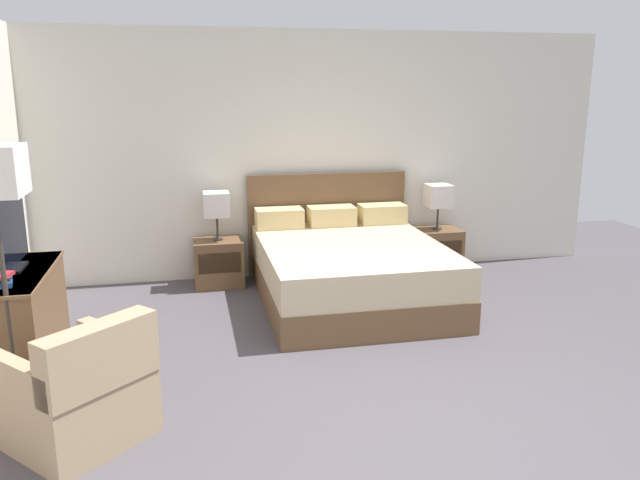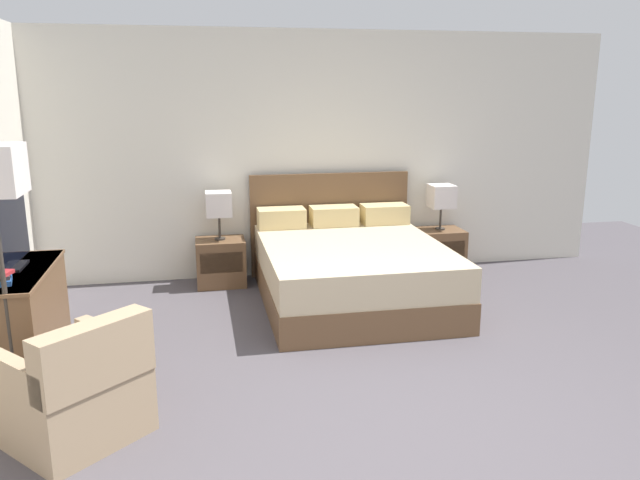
{
  "view_description": "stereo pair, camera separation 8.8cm",
  "coord_description": "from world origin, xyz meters",
  "px_view_note": "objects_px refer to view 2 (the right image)",
  "views": [
    {
      "loc": [
        -1.21,
        -3.03,
        1.99
      ],
      "look_at": [
        -0.15,
        1.92,
        0.75
      ],
      "focal_mm": 35.0,
      "sensor_mm": 36.0,
      "label": 1
    },
    {
      "loc": [
        -1.13,
        -3.05,
        1.99
      ],
      "look_at": [
        -0.15,
        1.92,
        0.75
      ],
      "focal_mm": 35.0,
      "sensor_mm": 36.0,
      "label": 2
    }
  ],
  "objects_px": {
    "bed": "(351,269)",
    "table_lamp_right": "(441,197)",
    "dresser": "(14,318)",
    "tv": "(7,232)",
    "nightstand_left": "(221,262)",
    "nightstand_right": "(439,251)",
    "table_lamp_left": "(219,205)",
    "armchair_by_window": "(75,393)"
  },
  "relations": [
    {
      "from": "table_lamp_left",
      "to": "dresser",
      "type": "bearing_deg",
      "value": -132.1
    },
    {
      "from": "table_lamp_left",
      "to": "nightstand_left",
      "type": "bearing_deg",
      "value": -90.0
    },
    {
      "from": "nightstand_right",
      "to": "armchair_by_window",
      "type": "height_order",
      "value": "armchair_by_window"
    },
    {
      "from": "bed",
      "to": "nightstand_left",
      "type": "relative_size",
      "value": 4.12
    },
    {
      "from": "nightstand_left",
      "to": "tv",
      "type": "height_order",
      "value": "tv"
    },
    {
      "from": "tv",
      "to": "nightstand_left",
      "type": "bearing_deg",
      "value": 46.72
    },
    {
      "from": "bed",
      "to": "armchair_by_window",
      "type": "distance_m",
      "value": 2.96
    },
    {
      "from": "nightstand_left",
      "to": "tv",
      "type": "xyz_separation_m",
      "value": [
        -1.53,
        -1.63,
        0.75
      ]
    },
    {
      "from": "nightstand_left",
      "to": "table_lamp_left",
      "type": "relative_size",
      "value": 1.01
    },
    {
      "from": "bed",
      "to": "nightstand_left",
      "type": "distance_m",
      "value": 1.41
    },
    {
      "from": "nightstand_right",
      "to": "table_lamp_left",
      "type": "xyz_separation_m",
      "value": [
        -2.38,
        0.0,
        0.6
      ]
    },
    {
      "from": "dresser",
      "to": "tv",
      "type": "distance_m",
      "value": 0.62
    },
    {
      "from": "nightstand_right",
      "to": "dresser",
      "type": "relative_size",
      "value": 0.44
    },
    {
      "from": "bed",
      "to": "table_lamp_right",
      "type": "relative_size",
      "value": 4.16
    },
    {
      "from": "nightstand_right",
      "to": "dresser",
      "type": "xyz_separation_m",
      "value": [
        -3.92,
        -1.7,
        0.14
      ]
    },
    {
      "from": "bed",
      "to": "tv",
      "type": "relative_size",
      "value": 2.24
    },
    {
      "from": "bed",
      "to": "table_lamp_right",
      "type": "bearing_deg",
      "value": 32.09
    },
    {
      "from": "table_lamp_left",
      "to": "dresser",
      "type": "distance_m",
      "value": 2.34
    },
    {
      "from": "dresser",
      "to": "armchair_by_window",
      "type": "distance_m",
      "value": 1.25
    },
    {
      "from": "table_lamp_left",
      "to": "armchair_by_window",
      "type": "relative_size",
      "value": 0.51
    },
    {
      "from": "nightstand_right",
      "to": "armchair_by_window",
      "type": "relative_size",
      "value": 0.51
    },
    {
      "from": "nightstand_left",
      "to": "table_lamp_right",
      "type": "relative_size",
      "value": 1.01
    },
    {
      "from": "armchair_by_window",
      "to": "table_lamp_right",
      "type": "bearing_deg",
      "value": 40.02
    },
    {
      "from": "nightstand_right",
      "to": "dresser",
      "type": "distance_m",
      "value": 4.27
    },
    {
      "from": "dresser",
      "to": "tv",
      "type": "xyz_separation_m",
      "value": [
        0.0,
        0.07,
        0.62
      ]
    },
    {
      "from": "nightstand_left",
      "to": "nightstand_right",
      "type": "distance_m",
      "value": 2.38
    },
    {
      "from": "dresser",
      "to": "armchair_by_window",
      "type": "relative_size",
      "value": 1.17
    },
    {
      "from": "dresser",
      "to": "armchair_by_window",
      "type": "bearing_deg",
      "value": -61.5
    },
    {
      "from": "nightstand_right",
      "to": "tv",
      "type": "height_order",
      "value": "tv"
    },
    {
      "from": "nightstand_left",
      "to": "table_lamp_right",
      "type": "xyz_separation_m",
      "value": [
        2.38,
        0.0,
        0.6
      ]
    },
    {
      "from": "nightstand_right",
      "to": "table_lamp_right",
      "type": "xyz_separation_m",
      "value": [
        0.0,
        0.0,
        0.6
      ]
    },
    {
      "from": "nightstand_right",
      "to": "tv",
      "type": "relative_size",
      "value": 0.54
    },
    {
      "from": "bed",
      "to": "tv",
      "type": "distance_m",
      "value": 2.94
    },
    {
      "from": "bed",
      "to": "dresser",
      "type": "height_order",
      "value": "bed"
    },
    {
      "from": "table_lamp_left",
      "to": "table_lamp_right",
      "type": "xyz_separation_m",
      "value": [
        2.38,
        0.0,
        0.0
      ]
    },
    {
      "from": "table_lamp_left",
      "to": "tv",
      "type": "distance_m",
      "value": 2.24
    },
    {
      "from": "table_lamp_right",
      "to": "dresser",
      "type": "xyz_separation_m",
      "value": [
        -3.92,
        -1.7,
        -0.47
      ]
    },
    {
      "from": "bed",
      "to": "armchair_by_window",
      "type": "bearing_deg",
      "value": -136.21
    },
    {
      "from": "nightstand_right",
      "to": "table_lamp_right",
      "type": "distance_m",
      "value": 0.6
    },
    {
      "from": "table_lamp_left",
      "to": "armchair_by_window",
      "type": "bearing_deg",
      "value": -108.66
    },
    {
      "from": "bed",
      "to": "table_lamp_left",
      "type": "xyz_separation_m",
      "value": [
        -1.19,
        0.75,
        0.53
      ]
    },
    {
      "from": "nightstand_left",
      "to": "armchair_by_window",
      "type": "height_order",
      "value": "armchair_by_window"
    }
  ]
}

